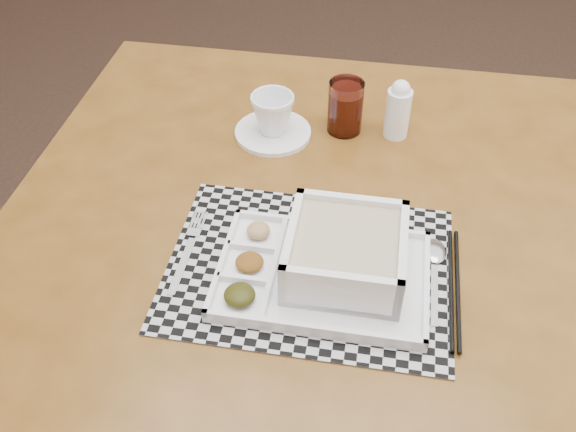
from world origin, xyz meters
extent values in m
plane|color=black|center=(0.00, 0.00, 0.00)|extent=(5.00, 5.00, 0.00)
cube|color=#52310E|center=(-0.45, -0.76, 0.79)|extent=(1.16, 1.16, 0.04)
cylinder|color=#52310E|center=(-0.90, -0.24, 0.39)|extent=(0.05, 0.05, 0.77)
cylinder|color=#52310E|center=(0.08, -0.31, 0.39)|extent=(0.05, 0.05, 0.77)
cube|color=#52310E|center=(-0.41, -0.30, 0.73)|extent=(0.93, 0.10, 0.09)
cube|color=#52310E|center=(-0.91, -0.73, 0.73)|extent=(0.10, 0.93, 0.09)
cube|color=#B5B5BD|center=(-0.45, -0.87, 0.82)|extent=(0.47, 0.37, 0.00)
cube|color=white|center=(-0.43, -0.89, 0.82)|extent=(0.34, 0.24, 0.01)
cube|color=white|center=(-0.42, -0.79, 0.83)|extent=(0.32, 0.03, 0.01)
cube|color=white|center=(-0.44, -1.00, 0.83)|extent=(0.32, 0.03, 0.01)
cube|color=white|center=(-0.59, -0.88, 0.83)|extent=(0.02, 0.22, 0.01)
cube|color=white|center=(-0.28, -0.91, 0.83)|extent=(0.02, 0.22, 0.01)
cube|color=white|center=(-0.51, -0.89, 0.83)|extent=(0.02, 0.20, 0.01)
cube|color=white|center=(-0.55, -0.92, 0.83)|extent=(0.08, 0.01, 0.01)
cube|color=white|center=(-0.55, -0.85, 0.83)|extent=(0.08, 0.01, 0.01)
ellipsoid|color=black|center=(-0.55, -0.95, 0.84)|extent=(0.05, 0.05, 0.02)
ellipsoid|color=#4B2D0C|center=(-0.54, -0.89, 0.84)|extent=(0.04, 0.04, 0.02)
ellipsoid|color=#966C44|center=(-0.54, -0.82, 0.84)|extent=(0.04, 0.04, 0.02)
cube|color=white|center=(-0.40, -0.88, 0.83)|extent=(0.19, 0.19, 0.01)
cube|color=white|center=(-0.39, -0.80, 0.87)|extent=(0.18, 0.03, 0.08)
cube|color=white|center=(-0.40, -0.96, 0.87)|extent=(0.18, 0.03, 0.08)
cube|color=white|center=(-0.48, -0.87, 0.87)|extent=(0.03, 0.18, 0.08)
cube|color=white|center=(-0.32, -0.89, 0.87)|extent=(0.03, 0.18, 0.08)
cube|color=#BAAE8A|center=(-0.40, -0.88, 0.86)|extent=(0.16, 0.16, 0.07)
cube|color=#B8B9BF|center=(-0.65, -0.89, 0.82)|extent=(0.02, 0.12, 0.00)
cube|color=#B8B9BF|center=(-0.65, -0.81, 0.82)|extent=(0.02, 0.02, 0.00)
cube|color=#B8B9BF|center=(-0.65, -0.78, 0.82)|extent=(0.01, 0.04, 0.00)
cube|color=#B8B9BF|center=(-0.65, -0.78, 0.82)|extent=(0.01, 0.04, 0.00)
cube|color=#B8B9BF|center=(-0.64, -0.78, 0.82)|extent=(0.01, 0.04, 0.00)
cube|color=#B8B9BF|center=(-0.64, -0.78, 0.82)|extent=(0.01, 0.04, 0.00)
cube|color=#B8B9BF|center=(-0.26, -0.91, 0.82)|extent=(0.02, 0.12, 0.00)
ellipsoid|color=#B8B9BF|center=(-0.25, -0.82, 0.82)|extent=(0.04, 0.06, 0.01)
cylinder|color=black|center=(-0.24, -0.89, 0.82)|extent=(0.02, 0.24, 0.01)
cylinder|color=black|center=(-0.23, -0.89, 0.82)|extent=(0.02, 0.24, 0.01)
cylinder|color=white|center=(-0.55, -0.52, 0.82)|extent=(0.15, 0.15, 0.01)
imported|color=white|center=(-0.55, -0.52, 0.86)|extent=(0.09, 0.09, 0.08)
cylinder|color=white|center=(-0.41, -0.49, 0.87)|extent=(0.07, 0.07, 0.11)
cylinder|color=#450C05|center=(-0.41, -0.49, 0.86)|extent=(0.06, 0.06, 0.08)
cylinder|color=white|center=(-0.31, -0.50, 0.86)|extent=(0.05, 0.05, 0.10)
sphere|color=white|center=(-0.31, -0.50, 0.92)|extent=(0.04, 0.04, 0.04)
camera|label=1|loc=(-0.42, -1.55, 1.56)|focal=40.00mm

